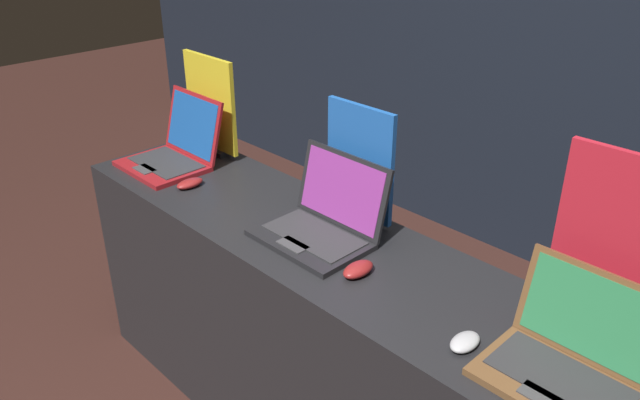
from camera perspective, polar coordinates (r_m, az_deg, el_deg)
name	(u,v)px	position (r m, az deg, el deg)	size (l,w,h in m)	color
wall_back	(585,27)	(3.49, 23.09, 14.37)	(8.00, 0.05, 2.80)	black
display_counter	(320,345)	(2.44, 0.02, -13.09)	(2.31, 0.56, 0.94)	black
laptop_front	(174,150)	(2.79, -13.17, 4.50)	(0.36, 0.36, 0.29)	maroon
mouse_front	(190,183)	(2.58, -11.82, 1.50)	(0.06, 0.12, 0.03)	maroon
promo_stand_front	(211,107)	(2.85, -9.95, 8.34)	(0.34, 0.07, 0.44)	black
laptop_middle	(323,220)	(2.15, 0.25, -1.81)	(0.39, 0.33, 0.27)	black
mouse_middle	(358,269)	(1.97, 3.51, -6.35)	(0.07, 0.12, 0.04)	maroon
promo_stand_middle	(360,167)	(2.21, 3.64, 3.05)	(0.30, 0.07, 0.43)	black
laptop_back	(570,358)	(1.69, 21.92, -13.22)	(0.37, 0.30, 0.26)	brown
mouse_back	(465,342)	(1.73, 13.11, -12.53)	(0.06, 0.10, 0.03)	#B2B2B7
promo_stand_back	(621,259)	(1.74, 25.82, -4.88)	(0.35, 0.07, 0.54)	black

